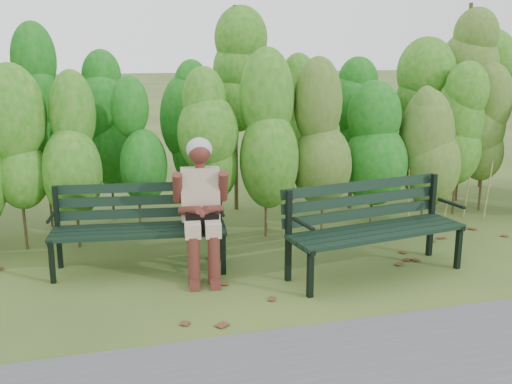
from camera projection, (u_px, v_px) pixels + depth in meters
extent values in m
plane|color=#344520|center=(266.00, 281.00, 5.41)|extent=(80.00, 80.00, 0.00)
cylinder|color=#47381E|center=(24.00, 218.00, 5.97)|extent=(0.03, 0.03, 0.80)
ellipsoid|color=#1E6911|center=(18.00, 155.00, 5.82)|extent=(0.64, 0.64, 1.44)
cylinder|color=#47381E|center=(88.00, 213.00, 6.13)|extent=(0.03, 0.03, 0.80)
ellipsoid|color=#1E6911|center=(83.00, 152.00, 5.97)|extent=(0.64, 0.64, 1.44)
cylinder|color=#47381E|center=(148.00, 209.00, 6.29)|extent=(0.03, 0.03, 0.80)
ellipsoid|color=#1E6911|center=(145.00, 149.00, 6.13)|extent=(0.64, 0.64, 1.44)
cylinder|color=#47381E|center=(205.00, 205.00, 6.45)|extent=(0.03, 0.03, 0.80)
ellipsoid|color=#1E6911|center=(204.00, 146.00, 6.29)|extent=(0.64, 0.64, 1.44)
cylinder|color=#47381E|center=(260.00, 201.00, 6.60)|extent=(0.03, 0.03, 0.80)
ellipsoid|color=#1E6911|center=(260.00, 144.00, 6.45)|extent=(0.64, 0.64, 1.44)
cylinder|color=#47381E|center=(312.00, 197.00, 6.76)|extent=(0.03, 0.03, 0.80)
ellipsoid|color=#1E6911|center=(313.00, 141.00, 6.61)|extent=(0.64, 0.64, 1.44)
cylinder|color=#47381E|center=(361.00, 194.00, 6.92)|extent=(0.03, 0.03, 0.80)
ellipsoid|color=#1E6911|center=(364.00, 139.00, 6.77)|extent=(0.64, 0.64, 1.44)
cylinder|color=#47381E|center=(409.00, 190.00, 7.08)|extent=(0.03, 0.03, 0.80)
ellipsoid|color=#1E6911|center=(412.00, 137.00, 6.93)|extent=(0.64, 0.64, 1.44)
cylinder|color=#47381E|center=(454.00, 187.00, 7.24)|extent=(0.03, 0.03, 0.80)
ellipsoid|color=#1E6911|center=(458.00, 135.00, 7.08)|extent=(0.64, 0.64, 1.44)
cylinder|color=#47381E|center=(497.00, 184.00, 7.40)|extent=(0.03, 0.03, 0.80)
ellipsoid|color=#1E6911|center=(502.00, 133.00, 7.24)|extent=(0.64, 0.64, 1.44)
cylinder|color=#47381E|center=(52.00, 180.00, 6.93)|extent=(0.04, 0.04, 1.10)
ellipsoid|color=#0D5C0F|center=(45.00, 104.00, 6.71)|extent=(0.70, 0.70, 1.98)
cylinder|color=#47381E|center=(119.00, 176.00, 7.13)|extent=(0.04, 0.04, 1.10)
ellipsoid|color=#0D5C0F|center=(115.00, 102.00, 6.91)|extent=(0.70, 0.70, 1.98)
cylinder|color=#47381E|center=(183.00, 173.00, 7.32)|extent=(0.04, 0.04, 1.10)
ellipsoid|color=#0D5C0F|center=(181.00, 101.00, 7.11)|extent=(0.70, 0.70, 1.98)
cylinder|color=#47381E|center=(244.00, 169.00, 7.52)|extent=(0.04, 0.04, 1.10)
ellipsoid|color=#0D5C0F|center=(244.00, 99.00, 7.31)|extent=(0.70, 0.70, 1.98)
cylinder|color=#47381E|center=(302.00, 166.00, 7.72)|extent=(0.04, 0.04, 1.10)
ellipsoid|color=#0D5C0F|center=(303.00, 98.00, 7.51)|extent=(0.70, 0.70, 1.98)
cylinder|color=#47381E|center=(356.00, 163.00, 7.92)|extent=(0.04, 0.04, 1.10)
ellipsoid|color=#0D5C0F|center=(359.00, 96.00, 7.71)|extent=(0.70, 0.70, 1.98)
cylinder|color=#47381E|center=(408.00, 160.00, 8.12)|extent=(0.04, 0.04, 1.10)
ellipsoid|color=#0D5C0F|center=(412.00, 95.00, 7.91)|extent=(0.70, 0.70, 1.98)
cylinder|color=#47381E|center=(458.00, 157.00, 8.32)|extent=(0.04, 0.04, 1.10)
ellipsoid|color=#0D5C0F|center=(463.00, 94.00, 8.11)|extent=(0.70, 0.70, 1.98)
cylinder|color=#47381E|center=(505.00, 155.00, 8.52)|extent=(0.04, 0.04, 1.10)
ellipsoid|color=#0D5C0F|center=(511.00, 92.00, 8.31)|extent=(0.70, 0.70, 1.98)
cube|color=#57331B|center=(134.00, 287.00, 5.28)|extent=(0.11, 0.10, 0.01)
cube|color=#57331B|center=(365.00, 301.00, 4.99)|extent=(0.10, 0.11, 0.01)
cube|color=#57331B|center=(451.00, 267.00, 5.76)|extent=(0.11, 0.11, 0.01)
cube|color=#57331B|center=(247.00, 352.00, 4.17)|extent=(0.10, 0.08, 0.01)
cube|color=#57331B|center=(200.00, 283.00, 5.35)|extent=(0.11, 0.09, 0.01)
cube|color=#57331B|center=(466.00, 244.00, 6.40)|extent=(0.08, 0.10, 0.01)
cube|color=#57331B|center=(117.00, 259.00, 5.95)|extent=(0.10, 0.09, 0.01)
cube|color=#57331B|center=(286.00, 259.00, 5.95)|extent=(0.09, 0.07, 0.01)
cube|color=#57331B|center=(439.00, 230.00, 6.89)|extent=(0.10, 0.09, 0.01)
cube|color=#57331B|center=(384.00, 242.00, 6.48)|extent=(0.10, 0.11, 0.01)
cube|color=#57331B|center=(49.00, 334.00, 4.42)|extent=(0.10, 0.08, 0.01)
cube|color=#57331B|center=(88.00, 292.00, 5.17)|extent=(0.09, 0.07, 0.01)
cube|color=#57331B|center=(91.00, 328.00, 4.51)|extent=(0.11, 0.11, 0.01)
cube|color=#57331B|center=(118.00, 309.00, 4.83)|extent=(0.10, 0.08, 0.01)
cube|color=#57331B|center=(389.00, 267.00, 5.75)|extent=(0.08, 0.10, 0.01)
cube|color=#57331B|center=(226.00, 280.00, 5.43)|extent=(0.07, 0.09, 0.01)
cube|color=#57331B|center=(262.00, 255.00, 6.06)|extent=(0.11, 0.11, 0.01)
cube|color=#57331B|center=(179.00, 313.00, 4.77)|extent=(0.10, 0.09, 0.01)
cube|color=#57331B|center=(139.00, 285.00, 5.32)|extent=(0.10, 0.09, 0.01)
cube|color=#57331B|center=(468.00, 247.00, 6.31)|extent=(0.11, 0.11, 0.01)
cube|color=#57331B|center=(371.00, 326.00, 4.55)|extent=(0.10, 0.08, 0.01)
cube|color=#57331B|center=(22.00, 281.00, 5.42)|extent=(0.08, 0.10, 0.01)
cube|color=#57331B|center=(387.00, 251.00, 6.19)|extent=(0.10, 0.11, 0.01)
cube|color=black|center=(138.00, 236.00, 5.39)|extent=(1.60, 0.31, 0.04)
cube|color=black|center=(139.00, 233.00, 5.50)|extent=(1.60, 0.31, 0.04)
cube|color=black|center=(139.00, 229.00, 5.60)|extent=(1.60, 0.31, 0.04)
cube|color=black|center=(140.00, 226.00, 5.71)|extent=(1.60, 0.31, 0.04)
cube|color=black|center=(140.00, 213.00, 5.77)|extent=(1.60, 0.26, 0.09)
cube|color=black|center=(139.00, 200.00, 5.75)|extent=(1.60, 0.26, 0.09)
cube|color=black|center=(139.00, 188.00, 5.73)|extent=(1.60, 0.26, 0.09)
cube|color=black|center=(52.00, 262.00, 5.32)|extent=(0.05, 0.05, 0.40)
cube|color=black|center=(58.00, 228.00, 5.64)|extent=(0.05, 0.05, 0.80)
cube|color=black|center=(54.00, 236.00, 5.45)|extent=(0.10, 0.45, 0.04)
cylinder|color=black|center=(51.00, 217.00, 5.36)|extent=(0.08, 0.34, 0.03)
cube|color=black|center=(223.00, 254.00, 5.53)|extent=(0.05, 0.05, 0.40)
cube|color=black|center=(220.00, 221.00, 5.85)|extent=(0.05, 0.05, 0.80)
cube|color=black|center=(222.00, 229.00, 5.66)|extent=(0.10, 0.45, 0.04)
cylinder|color=black|center=(222.00, 210.00, 5.57)|extent=(0.08, 0.34, 0.03)
cube|color=black|center=(389.00, 237.00, 5.31)|extent=(1.68, 0.36, 0.04)
cube|color=black|center=(381.00, 233.00, 5.41)|extent=(1.68, 0.36, 0.04)
cube|color=black|center=(374.00, 230.00, 5.52)|extent=(1.68, 0.36, 0.04)
cube|color=black|center=(366.00, 226.00, 5.62)|extent=(1.68, 0.36, 0.04)
cube|color=black|center=(362.00, 213.00, 5.67)|extent=(1.67, 0.32, 0.10)
cube|color=black|center=(361.00, 200.00, 5.65)|extent=(1.67, 0.32, 0.10)
cube|color=black|center=(361.00, 186.00, 5.63)|extent=(1.67, 0.32, 0.10)
cube|color=black|center=(310.00, 274.00, 5.03)|extent=(0.05, 0.05, 0.42)
cube|color=black|center=(288.00, 236.00, 5.33)|extent=(0.05, 0.05, 0.84)
cube|color=black|center=(300.00, 245.00, 5.14)|extent=(0.12, 0.47, 0.04)
cylinder|color=black|center=(303.00, 224.00, 5.05)|extent=(0.09, 0.35, 0.03)
cube|color=black|center=(458.00, 247.00, 5.67)|extent=(0.05, 0.05, 0.42)
cube|color=black|center=(431.00, 215.00, 5.98)|extent=(0.05, 0.05, 0.84)
cube|color=black|center=(446.00, 223.00, 5.79)|extent=(0.12, 0.47, 0.04)
cylinder|color=black|center=(451.00, 203.00, 5.70)|extent=(0.09, 0.35, 0.03)
cube|color=tan|center=(192.00, 226.00, 5.39)|extent=(0.19, 0.43, 0.13)
cube|color=tan|center=(212.00, 225.00, 5.42)|extent=(0.19, 0.43, 0.13)
cylinder|color=#52231C|center=(194.00, 261.00, 5.29)|extent=(0.12, 0.12, 0.44)
cylinder|color=#52231C|center=(214.00, 260.00, 5.32)|extent=(0.12, 0.12, 0.44)
cube|color=#52231C|center=(195.00, 284.00, 5.26)|extent=(0.12, 0.21, 0.06)
cube|color=#52231C|center=(215.00, 283.00, 5.29)|extent=(0.12, 0.21, 0.06)
cube|color=tan|center=(200.00, 194.00, 5.61)|extent=(0.39, 0.30, 0.52)
cylinder|color=#52231C|center=(200.00, 166.00, 5.52)|extent=(0.09, 0.09, 0.10)
sphere|color=#52231C|center=(199.00, 152.00, 5.48)|extent=(0.21, 0.21, 0.21)
ellipsoid|color=gray|center=(199.00, 149.00, 5.50)|extent=(0.24, 0.23, 0.22)
cylinder|color=#52231C|center=(178.00, 188.00, 5.48)|extent=(0.12, 0.22, 0.31)
cylinder|color=#52231C|center=(223.00, 186.00, 5.54)|extent=(0.12, 0.22, 0.31)
cylinder|color=#52231C|center=(190.00, 210.00, 5.42)|extent=(0.21, 0.27, 0.13)
cylinder|color=#52231C|center=(213.00, 210.00, 5.44)|extent=(0.25, 0.25, 0.13)
sphere|color=#52231C|center=(202.00, 214.00, 5.38)|extent=(0.11, 0.11, 0.11)
cube|color=black|center=(202.00, 221.00, 5.40)|extent=(0.31, 0.16, 0.16)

